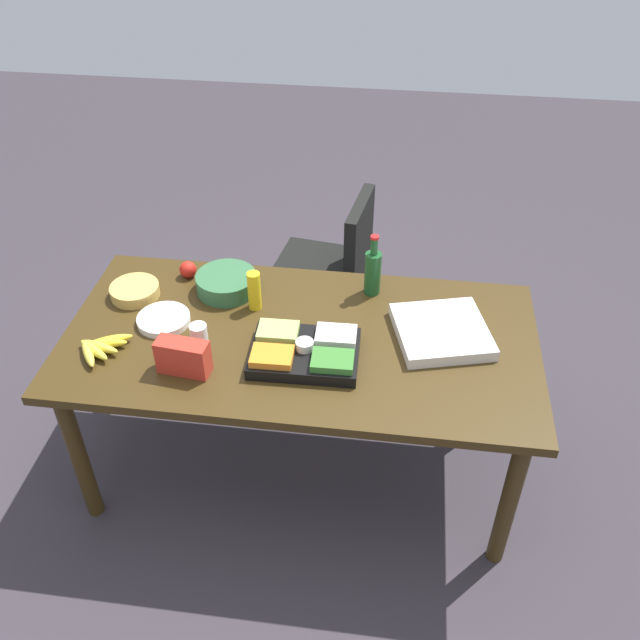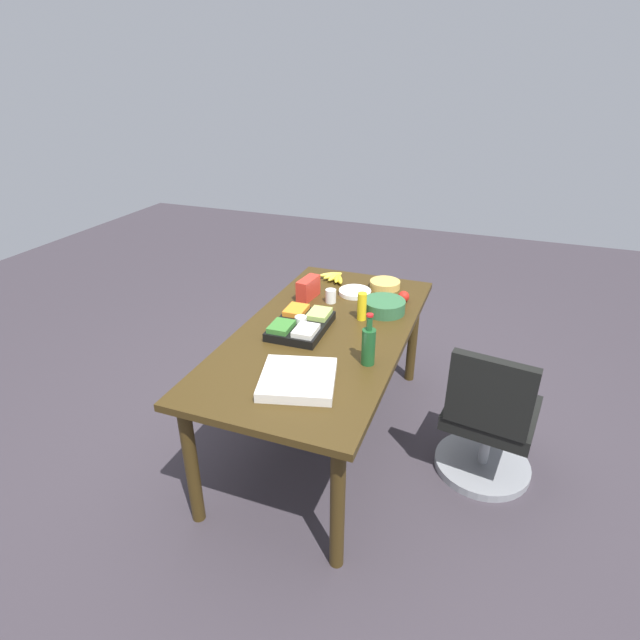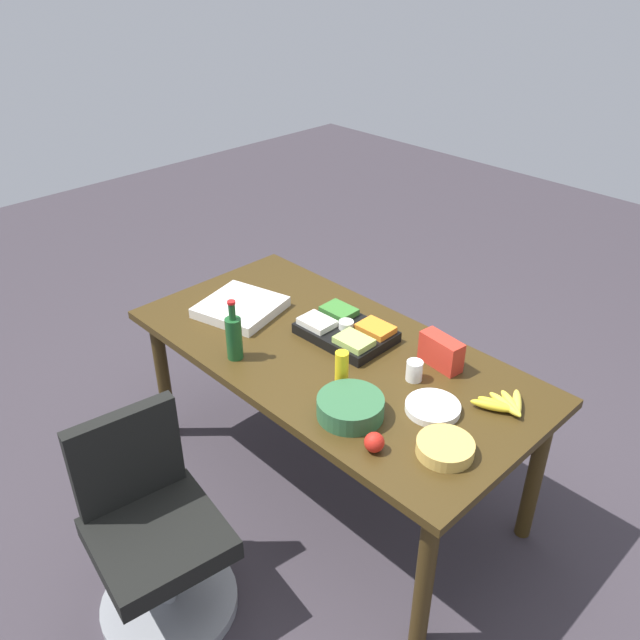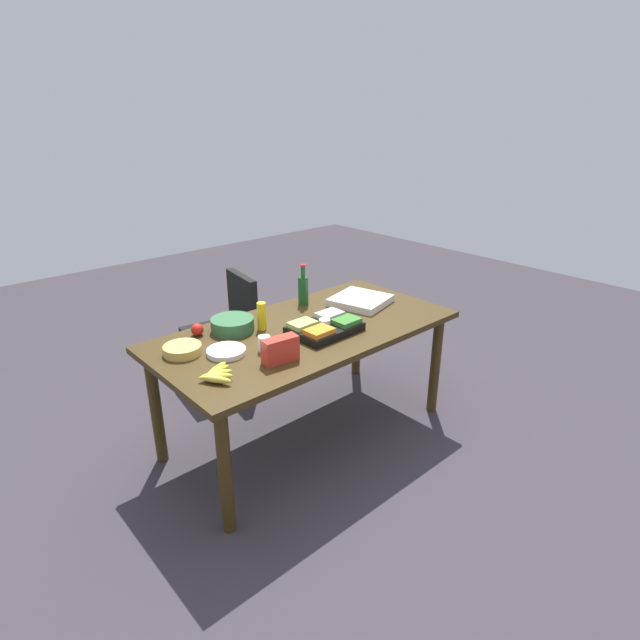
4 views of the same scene
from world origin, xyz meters
name	(u,v)px [view 1 (image 1 of 4)]	position (x,y,z in m)	size (l,w,h in m)	color
ground_plane	(303,462)	(0.00, 0.00, 0.00)	(10.00, 10.00, 0.00)	#383139
conference_table	(300,352)	(0.00, 0.00, 0.70)	(1.93, 0.96, 0.78)	#3A2A10
office_chair	(327,284)	(-0.01, 1.00, 0.34)	(0.56, 0.56, 0.88)	gray
pizza_box	(442,332)	(0.57, 0.08, 0.81)	(0.36, 0.36, 0.05)	silver
chip_bowl	(135,291)	(-0.76, 0.18, 0.81)	(0.21, 0.21, 0.05)	gold
paper_plate_stack	(164,320)	(-0.58, 0.02, 0.80)	(0.22, 0.22, 0.03)	white
banana_bunch	(100,347)	(-0.77, -0.20, 0.81)	(0.21, 0.22, 0.04)	gold
veggie_tray	(305,351)	(0.04, -0.13, 0.82)	(0.43, 0.31, 0.09)	black
salad_bowl	(226,283)	(-0.37, 0.27, 0.83)	(0.27, 0.27, 0.08)	#2F613A
paper_cup	(199,335)	(-0.39, -0.10, 0.83)	(0.07, 0.07, 0.09)	white
chip_bag_red	(183,357)	(-0.41, -0.26, 0.85)	(0.20, 0.08, 0.14)	red
wine_bottle	(373,271)	(0.27, 0.34, 0.90)	(0.08, 0.08, 0.29)	#1A4F24
mustard_bottle	(254,291)	(-0.22, 0.17, 0.87)	(0.06, 0.06, 0.18)	yellow
apple_red	(188,270)	(-0.57, 0.35, 0.82)	(0.08, 0.08, 0.08)	red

